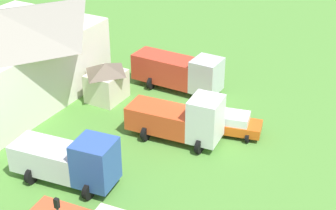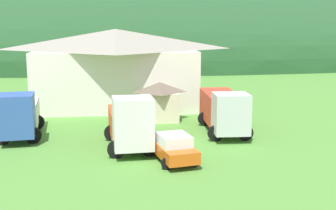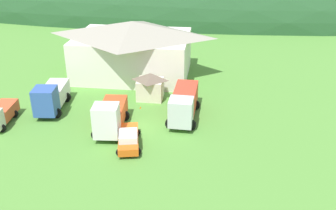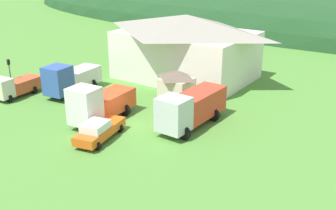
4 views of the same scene
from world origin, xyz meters
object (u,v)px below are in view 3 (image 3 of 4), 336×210
Objects in this scene: box_truck_blue at (51,97)px; tow_truck_silver at (184,103)px; service_pickup_orange at (128,138)px; depot_building at (133,48)px; play_shed_cream at (150,86)px; heavy_rig_white at (110,116)px; traffic_cone_near_pickup at (140,108)px.

box_truck_blue reaches higher than tow_truck_silver.
service_pickup_orange is at bearing -34.62° from tow_truck_silver.
depot_building reaches higher than play_shed_cream.
tow_truck_silver is at bearing -45.56° from play_shed_cream.
depot_building is at bearing 178.99° from heavy_rig_white.
play_shed_cream is 6.19m from tow_truck_silver.
depot_building is 30.55× the size of traffic_cone_near_pickup.
heavy_rig_white is at bearing -60.25° from tow_truck_silver.
box_truck_blue reaches higher than play_shed_cream.
play_shed_cream is 0.42× the size of tow_truck_silver.
play_shed_cream is 10.72m from service_pickup_orange.
box_truck_blue is at bearing -169.58° from traffic_cone_near_pickup.
play_shed_cream is 11.19m from box_truck_blue.
heavy_rig_white is 6.03m from traffic_cone_near_pickup.
play_shed_cream is at bearing 76.02° from traffic_cone_near_pickup.
depot_building is 2.97× the size of service_pickup_orange.
depot_building is 2.27× the size of box_truck_blue.
heavy_rig_white reaches higher than box_truck_blue.
service_pickup_orange reaches higher than traffic_cone_near_pickup.
heavy_rig_white is at bearing -107.70° from play_shed_cream.
heavy_rig_white reaches higher than play_shed_cream.
depot_building is 4.95× the size of play_shed_cream.
traffic_cone_near_pickup is (-5.01, 1.71, -1.74)m from tow_truck_silver.
heavy_rig_white is (7.65, -3.68, 0.04)m from box_truck_blue.
heavy_rig_white reaches higher than traffic_cone_near_pickup.
heavy_rig_white is (-2.60, -8.16, 0.08)m from play_shed_cream.
traffic_cone_near_pickup is at bearing -73.94° from depot_building.
box_truck_blue is at bearing -156.41° from play_shed_cream.
tow_truck_silver is 5.57m from traffic_cone_near_pickup.
box_truck_blue is (-10.26, -4.48, 0.03)m from play_shed_cream.
depot_building reaches higher than tow_truck_silver.
heavy_rig_white is (0.98, -15.53, -2.06)m from depot_building.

